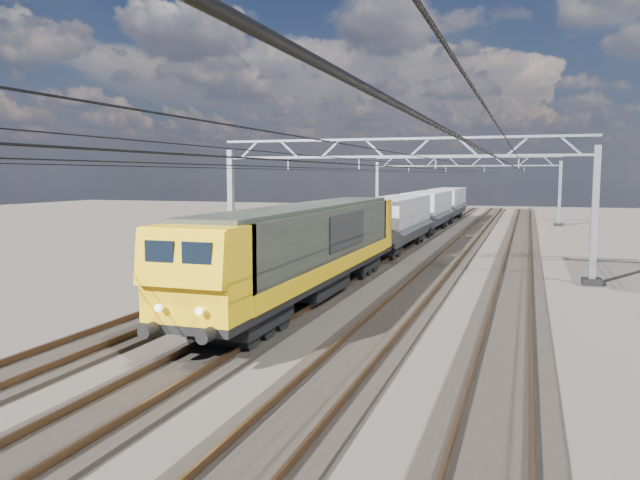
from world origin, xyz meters
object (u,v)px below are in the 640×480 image
(catenary_gantry_mid, at_px, (396,200))
(locomotive, at_px, (310,245))
(hopper_wagon_lead, at_px, (396,219))
(hopper_wagon_third, at_px, (448,202))
(catenary_gantry_far, at_px, (464,187))
(hopper_wagon_mid, at_px, (428,208))

(catenary_gantry_mid, height_order, locomotive, catenary_gantry_mid)
(catenary_gantry_mid, xyz_separation_m, hopper_wagon_lead, (-2.00, 9.85, -1.67))
(locomotive, bearing_deg, hopper_wagon_third, 90.00)
(locomotive, xyz_separation_m, hopper_wagon_lead, (-0.00, 17.70, -0.09))
(hopper_wagon_third, bearing_deg, locomotive, -90.00)
(catenary_gantry_far, bearing_deg, hopper_wagon_third, 131.63)
(hopper_wagon_lead, distance_m, hopper_wagon_mid, 14.20)
(catenary_gantry_far, height_order, hopper_wagon_third, catenary_gantry_far)
(hopper_wagon_lead, height_order, hopper_wagon_third, same)
(hopper_wagon_mid, bearing_deg, catenary_gantry_mid, -85.25)
(catenary_gantry_far, height_order, hopper_wagon_mid, catenary_gantry_far)
(catenary_gantry_mid, relative_size, hopper_wagon_third, 1.53)
(locomotive, bearing_deg, hopper_wagon_lead, 90.00)
(hopper_wagon_lead, bearing_deg, hopper_wagon_mid, 90.00)
(catenary_gantry_mid, distance_m, catenary_gantry_far, 36.00)
(catenary_gantry_far, xyz_separation_m, hopper_wagon_mid, (-2.00, -11.95, -1.67))
(catenary_gantry_mid, bearing_deg, hopper_wagon_mid, 94.75)
(catenary_gantry_mid, xyz_separation_m, hopper_wagon_third, (-2.00, 38.25, -1.67))
(catenary_gantry_mid, distance_m, locomotive, 8.25)
(catenary_gantry_mid, bearing_deg, locomotive, -104.30)
(locomotive, height_order, hopper_wagon_lead, locomotive)
(locomotive, height_order, hopper_wagon_third, locomotive)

